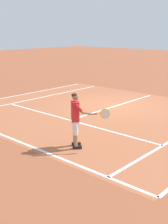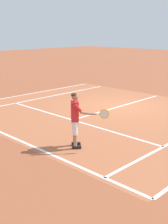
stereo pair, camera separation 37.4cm
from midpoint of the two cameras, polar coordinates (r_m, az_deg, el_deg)
name	(u,v)px [view 2 (the right image)]	position (r m, az deg, el deg)	size (l,w,h in m)	color
ground_plane	(120,106)	(14.31, 7.65, 1.07)	(80.00, 80.00, 0.00)	#9E5133
court_inner_surface	(102,112)	(13.29, 4.19, 0.07)	(10.98, 9.62, 0.00)	#B2603D
line_baseline	(12,137)	(10.36, -12.60, -4.75)	(10.98, 0.10, 0.01)	white
line_service	(72,120)	(12.03, -1.34, -1.53)	(8.23, 0.10, 0.01)	white
line_centre_service	(121,106)	(14.36, 7.83, 1.14)	(0.10, 6.40, 0.01)	white
line_singles_left	(44,98)	(16.17, -7.01, 2.77)	(0.10, 9.22, 0.01)	white
line_doubles_left	(29,94)	(17.24, -9.89, 3.45)	(0.10, 9.22, 0.01)	white
tennis_player	(76,116)	(8.98, -0.41, -0.87)	(1.13, 0.80, 1.71)	black
tennis_ball_near_feet	(58,149)	(9.07, -3.85, -7.14)	(0.07, 0.07, 0.07)	#CCE02D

